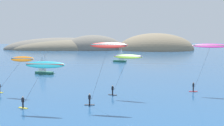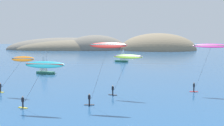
{
  "view_description": "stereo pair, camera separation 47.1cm",
  "coord_description": "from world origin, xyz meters",
  "views": [
    {
      "loc": [
        -5.12,
        -12.87,
        10.39
      ],
      "look_at": [
        0.03,
        31.16,
        5.84
      ],
      "focal_mm": 45.0,
      "sensor_mm": 36.0,
      "label": 1
    },
    {
      "loc": [
        -4.65,
        -12.92,
        10.39
      ],
      "look_at": [
        0.03,
        31.16,
        5.84
      ],
      "focal_mm": 45.0,
      "sensor_mm": 36.0,
      "label": 2
    }
  ],
  "objects": [
    {
      "name": "headland_island",
      "position": [
        8.7,
        177.9,
        0.0
      ],
      "size": [
        127.78,
        54.7,
        22.33
      ],
      "color": "#84755B",
      "rests_on": "ground"
    },
    {
      "name": "sailboat_near",
      "position": [
        -14.01,
        61.21,
        0.64
      ],
      "size": [
        5.74,
        3.48,
        5.7
      ],
      "color": "#23664C",
      "rests_on": "ground"
    },
    {
      "name": "sailboat_far",
      "position": [
        9.74,
        91.12,
        0.64
      ],
      "size": [
        5.74,
        3.49,
        5.7
      ],
      "color": "#23664C",
      "rests_on": "ground"
    },
    {
      "name": "kitesurfer_orange",
      "position": [
        -15.29,
        36.67,
        5.66
      ],
      "size": [
        7.55,
        4.22,
        6.69
      ],
      "color": "yellow",
      "rests_on": "ground"
    },
    {
      "name": "kitesurfer_magenta",
      "position": [
        17.68,
        34.24,
        7.8
      ],
      "size": [
        6.3,
        3.64,
        8.81
      ],
      "color": "red",
      "rests_on": "ground"
    },
    {
      "name": "kitesurfer_red",
      "position": [
        -1.18,
        26.85,
        8.17
      ],
      "size": [
        6.29,
        2.82,
        9.32
      ],
      "color": "#2D2D33",
      "rests_on": "ground"
    },
    {
      "name": "kitesurfer_lime",
      "position": [
        2.66,
        33.02,
        6.09
      ],
      "size": [
        5.64,
        3.35,
        7.1
      ],
      "color": "#2D2D33",
      "rests_on": "ground"
    },
    {
      "name": "kitesurfer_cyan",
      "position": [
        -10.05,
        26.05,
        5.82
      ],
      "size": [
        6.96,
        3.05,
        6.75
      ],
      "color": "yellow",
      "rests_on": "ground"
    }
  ]
}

